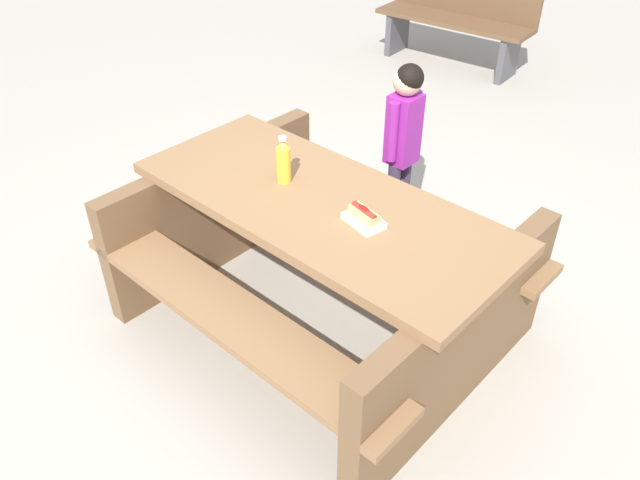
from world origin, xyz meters
name	(u,v)px	position (x,y,z in m)	size (l,w,h in m)	color
ground_plane	(320,321)	(0.00, 0.00, 0.00)	(30.00, 30.00, 0.00)	#ADA599
picnic_table	(320,254)	(0.00, 0.00, 0.44)	(2.14, 1.88, 0.75)	olive
soda_bottle	(283,161)	(-0.22, 0.07, 0.86)	(0.07, 0.07, 0.23)	yellow
hotdog_tray	(364,217)	(0.25, -0.09, 0.78)	(0.21, 0.18, 0.08)	white
child_in_coat	(404,130)	(0.07, 0.95, 0.68)	(0.19, 0.25, 1.07)	#3F334C
park_bench_near	(457,16)	(-0.38, 3.89, 0.45)	(1.55, 0.72, 0.85)	brown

